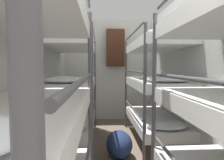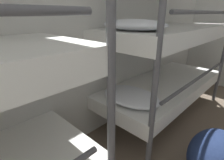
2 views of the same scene
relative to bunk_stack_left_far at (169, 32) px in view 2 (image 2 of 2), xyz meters
name	(u,v)px [view 2 (image 2 of 2)]	position (x,y,z in m)	size (l,w,h in m)	color
wall_left	(66,13)	(-0.41, -1.00, 0.20)	(0.06, 5.41, 2.48)	silver
bunk_stack_left_far	(169,32)	(0.00, 0.00, 0.00)	(0.76, 1.85, 1.91)	#4C4C51
duffel_bag	(214,155)	(0.75, -0.49, -0.85)	(0.38, 0.53, 0.38)	navy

